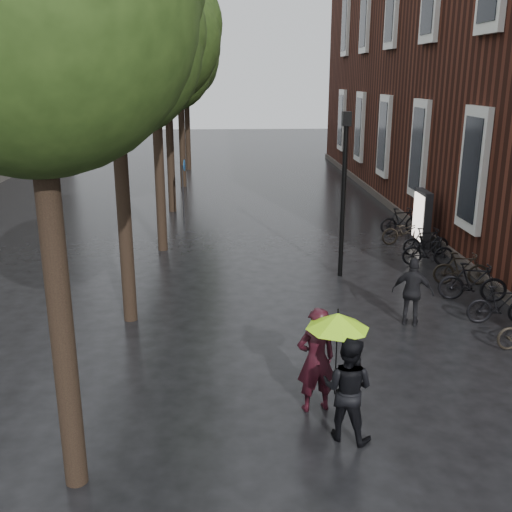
{
  "coord_description": "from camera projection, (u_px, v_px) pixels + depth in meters",
  "views": [
    {
      "loc": [
        -1.81,
        -6.46,
        5.63
      ],
      "look_at": [
        -1.08,
        7.06,
        1.53
      ],
      "focal_mm": 42.0,
      "sensor_mm": 36.0,
      "label": 1
    }
  ],
  "objects": [
    {
      "name": "person_burgundy",
      "position": [
        316.0,
        360.0,
        10.26
      ],
      "size": [
        0.78,
        0.6,
        1.91
      ],
      "primitive_type": "imported",
      "rotation": [
        0.0,
        0.0,
        3.36
      ],
      "color": "black",
      "rests_on": "ground"
    },
    {
      "name": "lime_umbrella",
      "position": [
        338.0,
        321.0,
        9.61
      ],
      "size": [
        1.04,
        1.04,
        1.54
      ],
      "rotation": [
        0.0,
        0.0,
        0.31
      ],
      "color": "black",
      "rests_on": "ground"
    },
    {
      "name": "ad_lightbox",
      "position": [
        422.0,
        218.0,
        20.45
      ],
      "size": [
        0.29,
        1.26,
        1.9
      ],
      "rotation": [
        0.0,
        0.0,
        -0.02
      ],
      "color": "black",
      "rests_on": "ground"
    },
    {
      "name": "pedestrian_walking",
      "position": [
        413.0,
        292.0,
        13.86
      ],
      "size": [
        1.03,
        0.74,
        1.62
      ],
      "primitive_type": "imported",
      "rotation": [
        0.0,
        0.0,
        2.74
      ],
      "color": "black",
      "rests_on": "ground"
    },
    {
      "name": "person_black",
      "position": [
        348.0,
        389.0,
        9.47
      ],
      "size": [
        1.06,
        0.99,
        1.75
      ],
      "primitive_type": "imported",
      "rotation": [
        0.0,
        0.0,
        2.64
      ],
      "color": "black",
      "rests_on": "ground"
    },
    {
      "name": "parked_bicycles",
      "position": [
        444.0,
        259.0,
        17.56
      ],
      "size": [
        2.03,
        10.44,
        1.03
      ],
      "color": "black",
      "rests_on": "ground"
    },
    {
      "name": "street_trees",
      "position": [
        160.0,
        54.0,
        21.07
      ],
      "size": [
        4.33,
        34.03,
        8.91
      ],
      "color": "black",
      "rests_on": "ground"
    },
    {
      "name": "lamp_post",
      "position": [
        344.0,
        179.0,
        16.7
      ],
      "size": [
        0.24,
        0.24,
        4.69
      ],
      "rotation": [
        0.0,
        0.0,
        0.41
      ],
      "color": "black",
      "rests_on": "ground"
    },
    {
      "name": "cycle_sign",
      "position": [
        184.0,
        181.0,
        23.61
      ],
      "size": [
        0.13,
        0.45,
        2.47
      ],
      "rotation": [
        0.0,
        0.0,
        -0.05
      ],
      "color": "#262628",
      "rests_on": "ground"
    }
  ]
}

